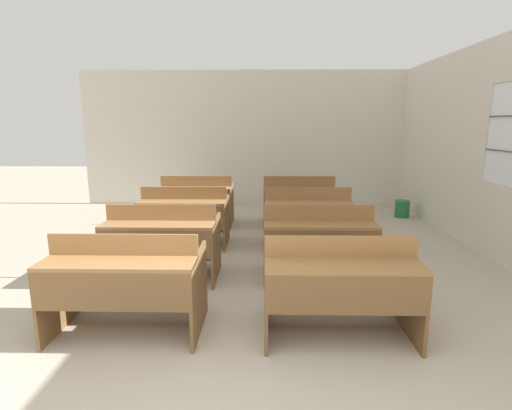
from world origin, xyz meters
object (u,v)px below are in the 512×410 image
object	(u,v)px
bench_front_right	(339,284)
bench_back_right	(299,200)
bench_front_left	(126,281)
wastepaper_bin	(402,209)
bench_second_right	(318,240)
bench_back_left	(197,199)
bench_third_right	(307,215)
bench_third_left	(185,215)
bench_second_left	(163,240)

from	to	relation	value
bench_front_right	bench_back_right	distance (m)	3.68
bench_front_left	wastepaper_bin	xyz separation A→B (m)	(3.75, 4.33, -0.30)
bench_second_right	bench_back_left	size ratio (longest dim) A/B	1.00
bench_third_right	bench_back_right	distance (m)	1.21
bench_front_right	wastepaper_bin	bearing A→B (deg)	65.31
bench_third_right	bench_back_right	size ratio (longest dim) A/B	1.00
bench_front_left	bench_second_right	world-z (taller)	same
bench_back_right	bench_third_left	bearing A→B (deg)	-145.40
bench_front_left	bench_back_right	distance (m)	4.05
bench_third_left	bench_back_right	size ratio (longest dim) A/B	1.00
bench_second_left	bench_third_right	xyz separation A→B (m)	(1.75, 1.25, 0.00)
bench_front_right	bench_second_left	bearing A→B (deg)	145.08
bench_second_right	bench_third_left	bearing A→B (deg)	144.89
bench_front_right	bench_second_left	distance (m)	2.13
bench_front_left	bench_front_right	world-z (taller)	same
bench_front_right	bench_third_right	xyz separation A→B (m)	(0.00, 2.47, 0.00)
bench_third_right	bench_back_right	bearing A→B (deg)	90.66
bench_third_left	bench_third_right	distance (m)	1.75
bench_front_right	bench_back_left	distance (m)	4.08
bench_third_left	bench_third_right	world-z (taller)	same
bench_front_left	bench_second_left	world-z (taller)	same
bench_front_right	bench_second_right	size ratio (longest dim) A/B	1.00
wastepaper_bin	bench_back_right	bearing A→B (deg)	-161.49
bench_front_left	wastepaper_bin	bearing A→B (deg)	49.09
bench_third_left	bench_back_left	bearing A→B (deg)	91.10
bench_front_left	bench_second_left	bearing A→B (deg)	89.84
bench_back_left	wastepaper_bin	bearing A→B (deg)	10.22
bench_front_left	bench_third_left	xyz separation A→B (m)	(0.00, 2.46, 0.00)
bench_front_left	wastepaper_bin	world-z (taller)	bench_front_left
bench_third_left	bench_front_left	bearing A→B (deg)	-90.06
bench_back_right	bench_third_right	bearing A→B (deg)	-89.34
bench_back_right	bench_front_left	bearing A→B (deg)	-115.45
bench_front_right	bench_third_right	distance (m)	2.47
bench_third_left	bench_third_right	xyz separation A→B (m)	(1.75, -0.01, 0.00)
bench_third_left	bench_back_right	world-z (taller)	same
bench_second_right	bench_third_right	world-z (taller)	same
bench_second_right	wastepaper_bin	xyz separation A→B (m)	(2.01, 3.10, -0.30)
bench_second_left	bench_back_right	size ratio (longest dim) A/B	1.00
bench_third_right	bench_back_left	bearing A→B (deg)	145.86
wastepaper_bin	bench_second_right	bearing A→B (deg)	-122.93
bench_third_right	bench_back_left	xyz separation A→B (m)	(-1.78, 1.20, 0.00)
bench_back_left	wastepaper_bin	xyz separation A→B (m)	(3.78, 0.68, -0.30)
bench_front_right	bench_second_left	xyz separation A→B (m)	(-1.75, 1.22, 0.00)
bench_back_right	bench_back_left	bearing A→B (deg)	-179.77
bench_second_right	bench_back_left	world-z (taller)	same
bench_second_left	wastepaper_bin	world-z (taller)	bench_second_left
bench_second_right	bench_back_left	xyz separation A→B (m)	(-1.77, 2.42, 0.00)
bench_third_left	bench_second_left	bearing A→B (deg)	-89.97
bench_back_left	bench_second_left	bearing A→B (deg)	-89.45
bench_second_right	bench_third_left	distance (m)	2.13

